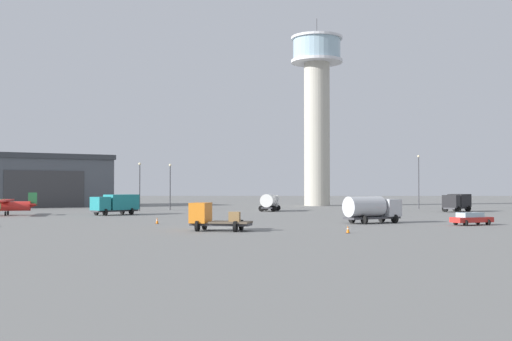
{
  "coord_description": "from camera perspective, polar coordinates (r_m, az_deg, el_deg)",
  "views": [
    {
      "loc": [
        3.41,
        -62.6,
        4.24
      ],
      "look_at": [
        2.95,
        23.78,
        6.33
      ],
      "focal_mm": 44.19,
      "sensor_mm": 36.0,
      "label": 1
    }
  ],
  "objects": [
    {
      "name": "truck_box_teal",
      "position": [
        93.56,
        -12.58,
        -2.93
      ],
      "size": [
        6.55,
        6.63,
        2.95
      ],
      "rotation": [
        0.0,
        0.0,
        3.94
      ],
      "color": "#38383D",
      "rests_on": "ground_plane"
    },
    {
      "name": "control_tower",
      "position": [
        135.06,
        5.53,
        6.27
      ],
      "size": [
        10.91,
        10.91,
        39.88
      ],
      "color": "#B2AD9E",
      "rests_on": "ground_plane"
    },
    {
      "name": "hangar",
      "position": [
        136.79,
        -19.53,
        -0.87
      ],
      "size": [
        34.36,
        31.89,
        10.52
      ],
      "rotation": [
        0.0,
        0.0,
        -0.99
      ],
      "color": "#4C5159",
      "rests_on": "ground_plane"
    },
    {
      "name": "light_post_north",
      "position": [
        107.03,
        -10.49,
        -1.02
      ],
      "size": [
        0.44,
        0.44,
        8.12
      ],
      "color": "#38383D",
      "rests_on": "ground_plane"
    },
    {
      "name": "car_red",
      "position": [
        71.44,
        18.9,
        -4.12
      ],
      "size": [
        4.84,
        3.31,
        1.37
      ],
      "rotation": [
        0.0,
        0.0,
        0.39
      ],
      "color": "red",
      "rests_on": "ground_plane"
    },
    {
      "name": "light_post_east",
      "position": [
        119.67,
        14.51,
        -0.59
      ],
      "size": [
        0.44,
        0.44,
        9.9
      ],
      "color": "#38383D",
      "rests_on": "ground_plane"
    },
    {
      "name": "ground_plane",
      "position": [
        62.84,
        -2.82,
        -5.25
      ],
      "size": [
        400.0,
        400.0,
        0.0
      ],
      "primitive_type": "plane",
      "color": "slate"
    },
    {
      "name": "truck_fuel_tanker_white",
      "position": [
        104.43,
        1.23,
        -2.82
      ],
      "size": [
        3.75,
        6.17,
        2.87
      ],
      "rotation": [
        0.0,
        0.0,
        1.38
      ],
      "color": "#38383D",
      "rests_on": "ground_plane"
    },
    {
      "name": "traffic_cone_near_left",
      "position": [
        56.89,
        8.33,
        -5.29
      ],
      "size": [
        0.36,
        0.36,
        0.71
      ],
      "color": "black",
      "rests_on": "ground_plane"
    },
    {
      "name": "truck_flatbed_orange",
      "position": [
        59.51,
        -4.06,
        -4.24
      ],
      "size": [
        5.99,
        4.03,
        2.63
      ],
      "rotation": [
        0.0,
        0.0,
        2.93
      ],
      "color": "#38383D",
      "rests_on": "ground_plane"
    },
    {
      "name": "truck_fuel_tanker_silver",
      "position": [
        72.27,
        10.41,
        -3.38
      ],
      "size": [
        6.96,
        5.28,
        3.04
      ],
      "rotation": [
        0.0,
        0.0,
        0.5
      ],
      "color": "#38383D",
      "rests_on": "ground_plane"
    },
    {
      "name": "light_post_west",
      "position": [
        111.13,
        -7.78,
        -1.05
      ],
      "size": [
        0.44,
        0.44,
        8.08
      ],
      "color": "#38383D",
      "rests_on": "ground_plane"
    },
    {
      "name": "truck_box_black",
      "position": [
        107.44,
        17.74,
        -2.7
      ],
      "size": [
        5.73,
        6.06,
        2.86
      ],
      "rotation": [
        0.0,
        0.0,
        3.99
      ],
      "color": "#38383D",
      "rests_on": "ground_plane"
    },
    {
      "name": "traffic_cone_near_right",
      "position": [
        70.92,
        -8.94,
        -4.51
      ],
      "size": [
        0.36,
        0.36,
        0.72
      ],
      "color": "black",
      "rests_on": "ground_plane"
    },
    {
      "name": "airplane_red",
      "position": [
        96.27,
        -21.7,
        -2.91
      ],
      "size": [
        8.62,
        11.04,
        3.26
      ],
      "rotation": [
        0.0,
        0.0,
        3.38
      ],
      "color": "red",
      "rests_on": "ground_plane"
    }
  ]
}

